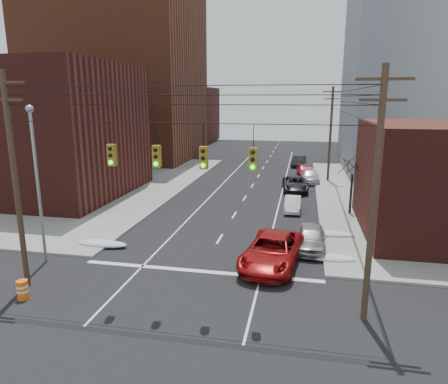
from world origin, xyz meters
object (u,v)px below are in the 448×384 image
at_px(lot_car_b, 103,182).
at_px(red_pickup, 272,251).
at_px(parked_car_b, 293,204).
at_px(lot_car_a, 102,181).
at_px(parked_car_e, 305,170).
at_px(parked_car_f, 299,161).
at_px(parked_car_a, 311,238).
at_px(lot_car_d, 105,175).
at_px(parked_car_c, 295,184).
at_px(parked_car_d, 310,176).
at_px(construction_barrel, 23,289).
at_px(lot_car_c, 48,193).

bearing_deg(lot_car_b, red_pickup, -121.92).
relative_size(parked_car_b, lot_car_a, 0.89).
height_order(parked_car_e, parked_car_f, parked_car_f).
relative_size(parked_car_f, lot_car_b, 0.90).
relative_size(parked_car_b, parked_car_e, 0.87).
xyz_separation_m(parked_car_a, parked_car_b, (-1.47, 9.01, -0.15)).
xyz_separation_m(parked_car_f, lot_car_d, (-22.30, -15.91, 0.13)).
xyz_separation_m(parked_car_b, parked_car_c, (0.00, 7.85, 0.12)).
xyz_separation_m(parked_car_b, lot_car_d, (-22.18, 8.30, 0.26)).
height_order(parked_car_b, parked_car_f, parked_car_f).
relative_size(red_pickup, parked_car_e, 1.45).
height_order(parked_car_a, parked_car_c, parked_car_a).
relative_size(parked_car_b, lot_car_b, 0.74).
distance_m(parked_car_d, construction_barrel, 34.53).
bearing_deg(lot_car_c, parked_car_b, -73.73).
height_order(red_pickup, parked_car_c, red_pickup).
bearing_deg(lot_car_a, parked_car_c, -100.84).
distance_m(lot_car_a, construction_barrel, 24.96).
relative_size(parked_car_b, parked_car_c, 0.71).
xyz_separation_m(parked_car_c, lot_car_a, (-20.73, -2.85, 0.11)).
xyz_separation_m(parked_car_a, lot_car_b, (-21.75, 13.22, 0.09)).
bearing_deg(lot_car_b, parked_car_a, -113.28).
height_order(lot_car_c, lot_car_d, lot_car_d).
distance_m(parked_car_a, lot_car_d, 29.31).
bearing_deg(lot_car_d, lot_car_c, 178.62).
relative_size(red_pickup, construction_barrel, 6.75).
relative_size(red_pickup, parked_car_b, 1.67).
xyz_separation_m(parked_car_a, lot_car_c, (-24.39, 7.61, 0.05)).
bearing_deg(parked_car_d, parked_car_b, -100.49).
bearing_deg(lot_car_c, red_pickup, -103.02).
xyz_separation_m(parked_car_c, parked_car_f, (0.12, 16.36, 0.01)).
distance_m(parked_car_c, parked_car_e, 8.70).
distance_m(parked_car_d, lot_car_d, 24.22).
bearing_deg(lot_car_a, parked_car_e, -80.75).
height_order(red_pickup, parked_car_d, red_pickup).
bearing_deg(lot_car_b, construction_barrel, -153.24).
height_order(parked_car_f, lot_car_d, lot_car_d).
xyz_separation_m(red_pickup, parked_car_a, (2.28, 3.07, -0.12)).
distance_m(parked_car_f, construction_barrel, 44.63).
height_order(lot_car_a, lot_car_d, lot_car_d).
bearing_deg(parked_car_e, parked_car_c, -100.44).
relative_size(parked_car_f, construction_barrel, 4.88).
height_order(red_pickup, parked_car_a, red_pickup).
distance_m(parked_car_e, lot_car_a, 24.56).
distance_m(lot_car_c, construction_barrel, 20.08).
height_order(red_pickup, lot_car_c, red_pickup).
bearing_deg(parked_car_a, parked_car_e, 91.83).
height_order(lot_car_a, lot_car_c, lot_car_a).
bearing_deg(parked_car_b, parked_car_f, 89.18).
relative_size(lot_car_b, lot_car_c, 1.10).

